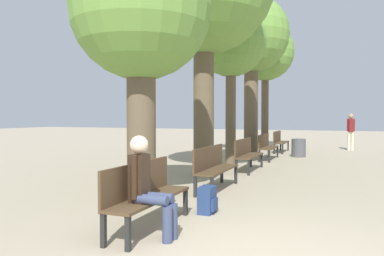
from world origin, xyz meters
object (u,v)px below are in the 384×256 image
(tree_row_2, at_px, (231,43))
(tree_row_4, at_px, (265,53))
(bench_row_0, at_px, (144,190))
(bench_row_2, at_px, (247,152))
(tree_row_3, at_px, (251,37))
(pedestrian_near, at_px, (351,129))
(trash_bin, at_px, (299,148))
(person_seated, at_px, (147,184))
(bench_row_4, at_px, (279,140))
(tree_row_0, at_px, (141,14))
(backpack, at_px, (207,200))
(bench_row_3, at_px, (266,145))
(bench_row_1, at_px, (213,165))

(tree_row_2, bearing_deg, tree_row_4, 90.00)
(bench_row_0, height_order, tree_row_2, tree_row_2)
(bench_row_2, distance_m, tree_row_3, 6.06)
(bench_row_2, bearing_deg, pedestrian_near, 70.21)
(bench_row_2, relative_size, pedestrian_near, 1.06)
(trash_bin, bearing_deg, pedestrian_near, 62.80)
(bench_row_0, bearing_deg, person_seated, -55.02)
(bench_row_2, bearing_deg, bench_row_4, 90.00)
(bench_row_4, bearing_deg, tree_row_0, -94.63)
(bench_row_2, bearing_deg, bench_row_0, -90.00)
(bench_row_2, relative_size, backpack, 4.12)
(bench_row_3, height_order, trash_bin, bench_row_3)
(bench_row_3, height_order, tree_row_3, tree_row_3)
(bench_row_3, height_order, tree_row_4, tree_row_4)
(bench_row_0, bearing_deg, bench_row_3, 90.00)
(backpack, bearing_deg, trash_bin, 87.23)
(bench_row_3, xyz_separation_m, trash_bin, (1.00, 1.36, -0.19))
(backpack, bearing_deg, tree_row_4, 96.64)
(bench_row_0, relative_size, tree_row_2, 0.35)
(bench_row_0, bearing_deg, bench_row_1, 90.00)
(pedestrian_near, bearing_deg, person_seated, -100.51)
(pedestrian_near, height_order, trash_bin, pedestrian_near)
(tree_row_2, bearing_deg, person_seated, -81.87)
(backpack, height_order, trash_bin, trash_bin)
(bench_row_3, relative_size, bench_row_4, 1.00)
(backpack, bearing_deg, bench_row_0, -116.03)
(bench_row_3, xyz_separation_m, pedestrian_near, (2.94, 5.13, 0.44))
(tree_row_2, relative_size, tree_row_3, 0.82)
(bench_row_0, relative_size, trash_bin, 2.58)
(tree_row_0, bearing_deg, person_seated, -58.26)
(tree_row_0, bearing_deg, bench_row_2, 79.39)
(bench_row_1, relative_size, tree_row_3, 0.28)
(tree_row_4, bearing_deg, bench_row_1, -85.16)
(bench_row_1, relative_size, trash_bin, 2.58)
(person_seated, relative_size, trash_bin, 1.90)
(bench_row_2, distance_m, tree_row_2, 3.79)
(bench_row_1, bearing_deg, tree_row_2, 101.27)
(tree_row_2, bearing_deg, bench_row_1, -78.73)
(tree_row_2, xyz_separation_m, person_seated, (1.10, -7.71, -3.28))
(bench_row_1, relative_size, bench_row_2, 1.00)
(pedestrian_near, xyz_separation_m, trash_bin, (-1.94, -3.78, -0.63))
(bench_row_2, distance_m, backpack, 4.99)
(bench_row_3, bearing_deg, trash_bin, 53.68)
(bench_row_1, height_order, trash_bin, bench_row_1)
(tree_row_2, bearing_deg, bench_row_2, -56.60)
(bench_row_1, distance_m, tree_row_3, 8.47)
(tree_row_0, height_order, person_seated, tree_row_0)
(tree_row_2, bearing_deg, tree_row_0, -90.00)
(bench_row_0, xyz_separation_m, tree_row_3, (-0.87, 10.32, 4.22))
(bench_row_4, bearing_deg, backpack, -87.15)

